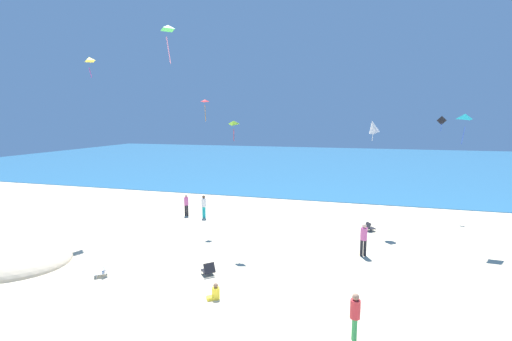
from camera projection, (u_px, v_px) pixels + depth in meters
The scene contains 17 objects.
ground_plane at pixel (272, 238), 21.11m from camera, with size 120.00×120.00×0.00m, color beige.
ocean_water at pixel (325, 161), 59.63m from camera, with size 120.00×60.00×0.05m, color teal.
beach_chair_far_left at pixel (208, 269), 16.00m from camera, with size 0.82×0.82×0.62m.
beach_chair_far_right at pixel (102, 270), 15.97m from camera, with size 0.76×0.75×0.55m.
beach_chair_near_camera at pixel (369, 227), 22.41m from camera, with size 0.76×0.74×0.57m.
person_1 at pixel (364, 237), 18.21m from camera, with size 0.46×0.46×1.75m.
person_2 at pixel (215, 293), 13.91m from camera, with size 0.58×0.53×0.66m.
person_3 at pixel (204, 205), 25.31m from camera, with size 0.47×0.47×1.68m.
person_4 at pixel (186, 203), 25.89m from camera, with size 0.38×0.38×1.62m.
person_5 at pixel (355, 314), 11.13m from camera, with size 0.37×0.37×1.64m.
kite_yellow at pixel (89, 59), 21.48m from camera, with size 0.71×0.83×1.27m.
kite_lime at pixel (233, 123), 18.90m from camera, with size 0.60×0.51×1.16m.
kite_green at pixel (168, 29), 10.00m from camera, with size 0.43×0.36×1.09m.
kite_white at pixel (373, 127), 21.89m from camera, with size 1.05×1.02×1.39m.
kite_teal at pixel (465, 117), 19.33m from camera, with size 1.03×0.96×1.73m.
kite_red at pixel (205, 101), 22.67m from camera, with size 0.52×0.52×1.43m.
kite_black at pixel (442, 121), 25.22m from camera, with size 0.64×0.24×1.11m.
Camera 1 is at (4.56, -9.80, 7.09)m, focal length 24.52 mm.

